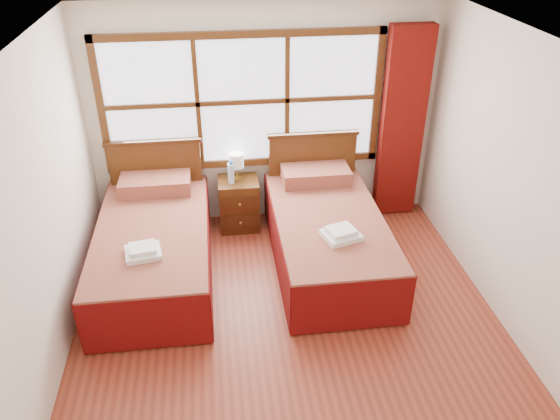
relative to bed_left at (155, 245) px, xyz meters
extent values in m
plane|color=#933A24|center=(1.29, -1.20, -0.34)|extent=(4.50, 4.50, 0.00)
plane|color=white|center=(1.29, -1.20, 2.26)|extent=(4.50, 4.50, 0.00)
plane|color=silver|center=(1.29, 1.05, 0.96)|extent=(4.00, 0.00, 4.00)
plane|color=silver|center=(-0.71, -1.20, 0.96)|extent=(0.00, 4.50, 4.50)
plane|color=silver|center=(3.29, -1.20, 0.96)|extent=(0.00, 4.50, 4.50)
cube|color=white|center=(1.04, 1.02, 1.16)|extent=(3.00, 0.02, 1.40)
cube|color=#4B2910|center=(1.04, 1.00, 0.42)|extent=(3.16, 0.06, 0.08)
cube|color=#4B2910|center=(1.04, 1.00, 1.90)|extent=(3.16, 0.06, 0.08)
cube|color=#4B2910|center=(-0.50, 1.00, 1.16)|extent=(0.08, 0.06, 1.56)
cube|color=#4B2910|center=(2.58, 1.00, 1.16)|extent=(0.08, 0.06, 1.56)
cube|color=#4B2910|center=(0.54, 1.00, 1.16)|extent=(0.05, 0.05, 1.40)
cube|color=#4B2910|center=(1.54, 1.00, 1.16)|extent=(0.05, 0.05, 1.40)
cube|color=#4B2910|center=(1.04, 1.00, 1.16)|extent=(3.00, 0.05, 0.05)
cube|color=maroon|center=(2.89, 0.91, 0.83)|extent=(0.50, 0.16, 2.30)
cube|color=#3E1F0D|center=(0.00, -0.07, -0.18)|extent=(1.00, 2.00, 0.33)
cube|color=#620E11|center=(0.00, -0.07, 0.12)|extent=(1.12, 2.22, 0.27)
cube|color=#640B0A|center=(-0.56, -0.07, -0.04)|extent=(0.03, 2.22, 0.55)
cube|color=#640B0A|center=(0.56, -0.07, -0.04)|extent=(0.03, 2.22, 0.55)
cube|color=#640B0A|center=(0.00, -1.17, -0.04)|extent=(1.12, 0.03, 0.55)
cube|color=#620E11|center=(0.00, 0.74, 0.34)|extent=(0.78, 0.46, 0.17)
cube|color=#4B2910|center=(0.00, 0.94, 0.20)|extent=(1.04, 0.06, 1.09)
cube|color=#3E1F0D|center=(0.00, 0.94, 0.76)|extent=(1.09, 0.08, 0.04)
cube|color=#3E1F0D|center=(1.84, -0.07, -0.18)|extent=(1.00, 1.99, 0.33)
cube|color=#620E11|center=(1.84, -0.07, 0.12)|extent=(1.12, 2.21, 0.27)
cube|color=#640B0A|center=(1.28, -0.07, -0.04)|extent=(0.03, 2.21, 0.55)
cube|color=#640B0A|center=(2.39, -0.07, -0.04)|extent=(0.03, 2.21, 0.55)
cube|color=#640B0A|center=(1.84, -1.16, -0.04)|extent=(1.12, 0.03, 0.55)
cube|color=#620E11|center=(1.84, 0.74, 0.34)|extent=(0.78, 0.46, 0.17)
cube|color=#4B2910|center=(1.84, 0.94, 0.20)|extent=(1.04, 0.06, 1.08)
cube|color=#3E1F0D|center=(1.84, 0.94, 0.75)|extent=(1.08, 0.08, 0.04)
cube|color=#4B2910|center=(0.93, 0.80, -0.03)|extent=(0.47, 0.42, 0.62)
cube|color=#3E1F0D|center=(0.93, 0.58, -0.15)|extent=(0.41, 0.02, 0.19)
cube|color=#3E1F0D|center=(0.93, 0.58, 0.10)|extent=(0.41, 0.02, 0.19)
sphere|color=#B28D3C|center=(0.93, 0.57, -0.15)|extent=(0.03, 0.03, 0.03)
sphere|color=#B28D3C|center=(0.93, 0.57, 0.10)|extent=(0.03, 0.03, 0.03)
cube|color=white|center=(-0.04, -0.54, 0.28)|extent=(0.37, 0.34, 0.05)
cube|color=white|center=(-0.04, -0.54, 0.33)|extent=(0.28, 0.25, 0.05)
cube|color=white|center=(1.87, -0.49, 0.28)|extent=(0.41, 0.39, 0.05)
cube|color=white|center=(1.87, -0.49, 0.33)|extent=(0.31, 0.29, 0.05)
cylinder|color=gold|center=(0.93, 0.84, 0.29)|extent=(0.10, 0.10, 0.02)
cylinder|color=gold|center=(0.93, 0.84, 0.37)|extent=(0.02, 0.02, 0.14)
cylinder|color=white|center=(0.93, 0.84, 0.52)|extent=(0.17, 0.17, 0.17)
cylinder|color=silver|center=(0.86, 0.79, 0.40)|extent=(0.07, 0.07, 0.23)
cylinder|color=blue|center=(0.86, 0.79, 0.53)|extent=(0.03, 0.03, 0.03)
cylinder|color=silver|center=(0.86, 0.75, 0.40)|extent=(0.07, 0.07, 0.24)
cylinder|color=blue|center=(0.86, 0.75, 0.54)|extent=(0.03, 0.03, 0.03)
camera|label=1|loc=(0.70, -4.85, 3.22)|focal=35.00mm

